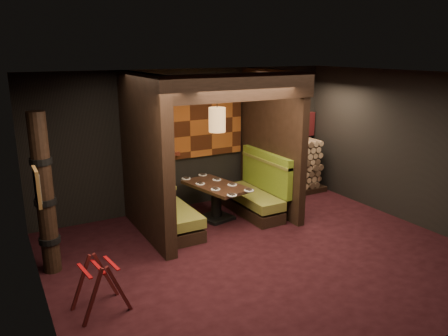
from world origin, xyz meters
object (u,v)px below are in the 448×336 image
firewood_stack (289,168)px  pendant_lamp (217,120)px  booth_bench_right (256,194)px  totem_column (45,196)px  dining_table (216,196)px  booth_bench_left (168,210)px  luggage_rack (100,284)px

firewood_stack → pendant_lamp: bearing=-163.6°
booth_bench_right → firewood_stack: bearing=27.3°
totem_column → firewood_stack: totem_column is taller
dining_table → pendant_lamp: 1.50m
pendant_lamp → firewood_stack: (2.21, 0.65, -1.35)m
booth_bench_left → luggage_rack: size_ratio=2.17×
luggage_rack → totem_column: size_ratio=0.31×
booth_bench_right → pendant_lamp: pendant_lamp is taller
booth_bench_right → pendant_lamp: size_ratio=1.44×
dining_table → totem_column: 3.27m
luggage_rack → firewood_stack: 5.61m
booth_bench_right → totem_column: totem_column is taller
pendant_lamp → firewood_stack: bearing=16.4°
booth_bench_right → dining_table: booth_bench_right is taller
booth_bench_left → booth_bench_right: 1.89m
luggage_rack → booth_bench_right: bearing=28.3°
booth_bench_left → pendant_lamp: (1.04, 0.05, 1.57)m
booth_bench_right → totem_column: 4.10m
luggage_rack → totem_column: bearing=105.7°
dining_table → firewood_stack: firewood_stack is taller
totem_column → booth_bench_left: bearing=14.8°
pendant_lamp → totem_column: (-3.13, -0.60, -0.78)m
dining_table → luggage_rack: 3.41m
booth_bench_left → firewood_stack: bearing=12.2°
totem_column → firewood_stack: (5.33, 1.25, -0.57)m
pendant_lamp → totem_column: 3.28m
dining_table → firewood_stack: 2.29m
booth_bench_right → totem_column: size_ratio=0.67×
booth_bench_left → dining_table: (1.04, 0.10, 0.07)m
totem_column → pendant_lamp: bearing=10.9°
booth_bench_left → pendant_lamp: 1.88m
booth_bench_left → booth_bench_right: same height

